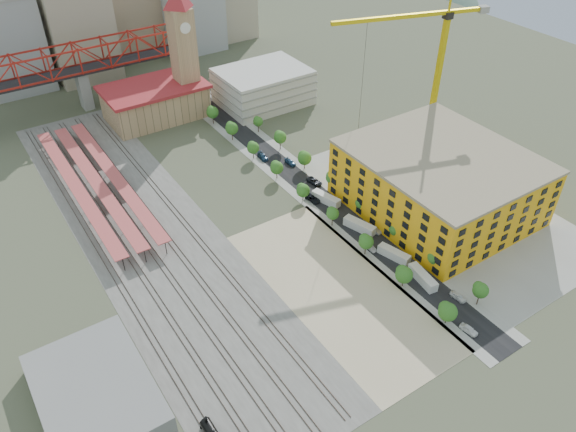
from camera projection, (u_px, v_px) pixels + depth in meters
ground at (283, 220)px, 166.29m from camera, size 400.00×400.00×0.00m
ballast_strip at (146, 231)px, 162.11m from camera, size 36.00×165.00×0.06m
dirt_lot at (337, 288)px, 143.66m from camera, size 28.00×67.00×0.06m
street_asphalt at (299, 180)px, 183.21m from camera, size 12.00×170.00×0.06m
sidewalk_west at (285, 185)px, 180.81m from camera, size 3.00×170.00×0.04m
sidewalk_east at (313, 175)px, 185.63m from camera, size 3.00×170.00×0.04m
construction_pad at (441, 204)px, 172.73m from camera, size 50.00×90.00×0.06m
rail_tracks at (140, 233)px, 161.25m from camera, size 26.56×160.00×0.18m
platform_canopies at (96, 181)px, 175.72m from camera, size 16.00×80.00×4.12m
station_hall at (155, 101)px, 214.35m from camera, size 38.00×24.00×13.10m
clock_tower at (182, 39)px, 205.32m from camera, size 12.00×12.00×52.00m
parking_garage at (263, 86)px, 224.15m from camera, size 34.00×26.00×14.00m
truss_bridge at (78, 62)px, 213.41m from camera, size 94.00×9.60×25.60m
construction_building at (439, 182)px, 165.71m from camera, size 44.60×50.60×18.80m
warehouse at (95, 393)px, 116.02m from camera, size 22.00×32.00×5.00m
street_trees at (317, 195)px, 176.61m from camera, size 15.40×124.40×8.00m
skyline at (123, 11)px, 249.94m from camera, size 133.00×46.00×60.00m
distant_hills at (141, 102)px, 406.66m from camera, size 647.00×264.00×227.00m
tower_crane at (432, 55)px, 179.14m from camera, size 50.06×17.15×55.36m
site_trailer_a at (423, 277)px, 145.00m from camera, size 3.84×9.97×2.66m
site_trailer_b at (394, 254)px, 152.31m from camera, size 4.89×9.59×2.54m
site_trailer_c at (360, 226)px, 162.00m from camera, size 5.27×10.21×2.70m
site_trailer_d at (326, 199)px, 172.77m from camera, size 4.89×9.94×2.63m
car_0 at (469, 330)px, 131.78m from camera, size 2.46×4.79×1.56m
car_1 at (370, 247)px, 155.46m from camera, size 1.54×4.15×1.36m
car_2 at (313, 199)px, 173.71m from camera, size 3.16×5.65×1.49m
car_3 at (263, 157)px, 193.40m from camera, size 2.77×5.60×1.56m
car_4 at (458, 297)px, 140.34m from camera, size 2.19×4.64×1.53m
car_5 at (375, 230)px, 161.53m from camera, size 2.16×4.42×1.39m
car_6 at (314, 181)px, 181.28m from camera, size 3.47×5.97×1.56m
car_7 at (290, 162)px, 190.64m from camera, size 2.11×4.93×1.42m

